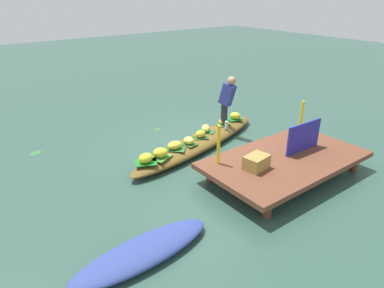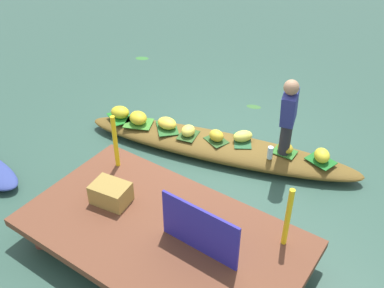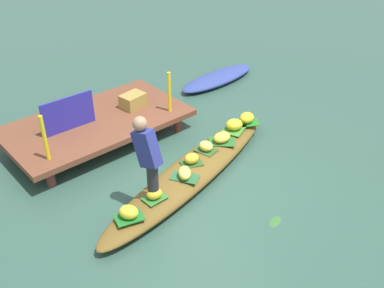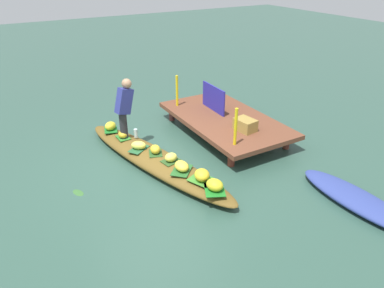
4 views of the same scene
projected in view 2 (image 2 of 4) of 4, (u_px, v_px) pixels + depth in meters
name	position (u px, v px, depth m)	size (l,w,h in m)	color
canal_water	(218.00, 153.00, 6.83)	(40.00, 40.00, 0.00)	#305144
dock_platform	(162.00, 234.00, 5.04)	(3.20, 1.80, 0.40)	brown
vendor_boat	(218.00, 147.00, 6.76)	(4.24, 0.73, 0.26)	brown
leaf_mat_0	(216.00, 140.00, 6.66)	(0.33, 0.25, 0.01)	#2B5222
banana_bunch_0	(216.00, 136.00, 6.61)	(0.24, 0.19, 0.17)	gold
leaf_mat_1	(321.00, 161.00, 6.25)	(0.37, 0.28, 0.01)	#1C6C25
banana_bunch_1	(322.00, 155.00, 6.20)	(0.27, 0.21, 0.19)	yellow
leaf_mat_2	(121.00, 117.00, 7.18)	(0.42, 0.32, 0.01)	#1D7723
banana_bunch_2	(120.00, 112.00, 7.13)	(0.30, 0.25, 0.19)	gold
leaf_mat_3	(188.00, 135.00, 6.77)	(0.34, 0.26, 0.01)	#2E5322
banana_bunch_3	(188.00, 131.00, 6.72)	(0.24, 0.20, 0.16)	#F3E052
leaf_mat_4	(285.00, 152.00, 6.42)	(0.32, 0.24, 0.01)	#2E7529
banana_bunch_4	(285.00, 148.00, 6.38)	(0.23, 0.19, 0.15)	gold
leaf_mat_5	(167.00, 128.00, 6.93)	(0.44, 0.30, 0.01)	#286128
banana_bunch_5	(167.00, 123.00, 6.88)	(0.32, 0.23, 0.17)	yellow
leaf_mat_6	(242.00, 141.00, 6.65)	(0.42, 0.25, 0.01)	#275C34
banana_bunch_6	(243.00, 136.00, 6.60)	(0.30, 0.19, 0.16)	#E6E054
leaf_mat_7	(139.00, 123.00, 7.04)	(0.42, 0.34, 0.01)	#3F862D
banana_bunch_7	(138.00, 118.00, 6.98)	(0.30, 0.26, 0.20)	yellow
vendor_person	(288.00, 113.00, 5.94)	(0.27, 0.44, 1.25)	#28282D
water_bottle	(270.00, 153.00, 6.26)	(0.08, 0.08, 0.19)	silver
market_banner	(199.00, 230.00, 4.60)	(0.94, 0.03, 0.60)	#2A269A
railing_post_west	(288.00, 217.00, 4.63)	(0.06, 0.06, 0.76)	yellow
railing_post_east	(115.00, 142.00, 5.74)	(0.06, 0.06, 0.76)	yellow
produce_crate	(111.00, 193.00, 5.31)	(0.44, 0.32, 0.25)	olive
drifting_plant_0	(254.00, 107.00, 7.95)	(0.26, 0.14, 0.01)	#35672F
drifting_plant_1	(142.00, 58.00, 9.59)	(0.28, 0.17, 0.01)	#337532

